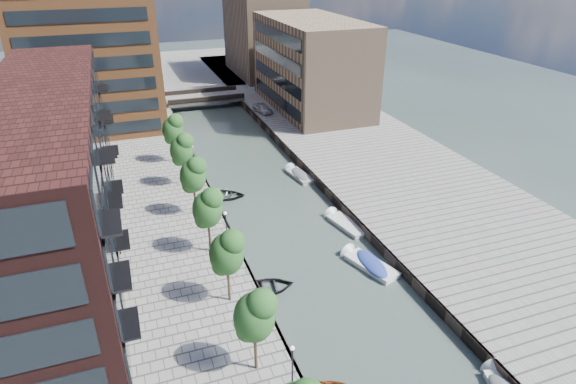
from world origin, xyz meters
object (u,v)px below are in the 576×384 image
tree_6 (173,128)px  bridge (204,98)px  motorboat_4 (298,175)px  tree_2 (226,251)px  sloop_4 (223,198)px  tree_3 (207,207)px  sloop_3 (221,195)px  motorboat_3 (367,263)px  tree_4 (193,174)px  sloop_1 (266,290)px  tree_1 (254,314)px  car (263,108)px  motorboat_2 (343,223)px  tree_5 (181,149)px

tree_6 → bridge: bearing=71.9°
motorboat_4 → tree_2: bearing=-122.8°
sloop_4 → tree_3: bearing=-177.8°
tree_3 → motorboat_4: tree_3 is taller
sloop_3 → motorboat_3: (8.95, -17.54, 0.22)m
tree_4 → sloop_1: (3.29, -12.64, -5.31)m
tree_4 → motorboat_4: tree_4 is taller
tree_1 → car: bearing=72.4°
motorboat_4 → bridge: bearing=98.5°
tree_1 → motorboat_3: size_ratio=1.05×
tree_4 → sloop_4: bearing=49.8°
motorboat_2 → sloop_1: bearing=-144.5°
bridge → car: bearing=-54.4°
tree_1 → sloop_4: 26.17m
sloop_1 → car: car is taller
tree_5 → motorboat_2: 19.05m
tree_3 → motorboat_3: bearing=-23.3°
sloop_3 → motorboat_3: size_ratio=0.72×
tree_3 → tree_1: bearing=-90.0°
sloop_3 → motorboat_3: motorboat_3 is taller
tree_1 → tree_5: bearing=90.0°
car → sloop_1: bearing=-119.6°
sloop_4 → car: car is taller
motorboat_2 → car: size_ratio=1.25×
tree_3 → tree_4: same height
sloop_1 → car: size_ratio=1.07×
tree_5 → sloop_4: tree_5 is taller
motorboat_3 → bridge: bearing=94.4°
tree_2 → car: bearing=69.8°
motorboat_4 → tree_3: bearing=-134.1°
tree_3 → sloop_3: (3.55, 12.16, -5.31)m
tree_3 → motorboat_3: size_ratio=1.05×
tree_3 → motorboat_2: bearing=7.2°
bridge → car: car is taller
bridge → tree_1: 61.71m
tree_6 → sloop_3: tree_6 is taller
bridge → tree_6: tree_6 is taller
tree_3 → sloop_3: size_ratio=1.45×
car → bridge: bearing=112.8°
tree_4 → car: tree_4 is taller
tree_1 → tree_6: (0.00, 35.00, 0.00)m
motorboat_4 → car: (2.54, 22.66, 1.54)m
tree_2 → tree_5: same height
bridge → sloop_3: bearing=-98.1°
tree_5 → motorboat_3: (12.50, -19.38, -5.09)m
tree_5 → motorboat_2: bearing=-42.1°
tree_1 → sloop_1: bearing=68.5°
tree_5 → tree_6: size_ratio=1.00×
tree_2 → motorboat_4: 25.36m
tree_2 → tree_4: bearing=90.0°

